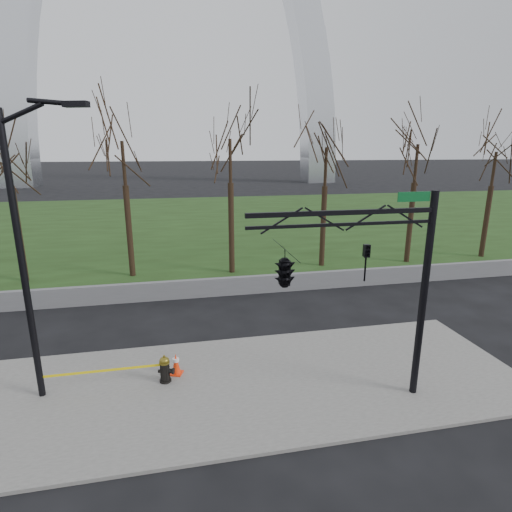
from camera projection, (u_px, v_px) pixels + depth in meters
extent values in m
plane|color=black|center=(235.00, 386.00, 12.28)|extent=(500.00, 500.00, 0.00)
cube|color=slate|center=(235.00, 385.00, 12.27)|extent=(18.00, 6.00, 0.10)
cube|color=#203613|center=(190.00, 221.00, 40.67)|extent=(120.00, 40.00, 0.06)
cube|color=#59595B|center=(210.00, 287.00, 19.74)|extent=(60.00, 0.30, 0.90)
cylinder|color=black|center=(166.00, 380.00, 12.38)|extent=(0.36, 0.36, 0.06)
cylinder|color=black|center=(165.00, 372.00, 12.30)|extent=(0.27, 0.27, 0.63)
cylinder|color=black|center=(172.00, 371.00, 12.26)|extent=(0.25, 0.23, 0.17)
cylinder|color=black|center=(160.00, 371.00, 12.32)|extent=(0.13, 0.13, 0.11)
cylinder|color=olive|center=(164.00, 362.00, 12.22)|extent=(0.32, 0.32, 0.06)
ellipsoid|color=olive|center=(164.00, 360.00, 12.20)|extent=(0.29, 0.29, 0.22)
cylinder|color=olive|center=(164.00, 357.00, 12.17)|extent=(0.06, 0.06, 0.08)
cube|color=#FF340D|center=(177.00, 373.00, 12.80)|extent=(0.47, 0.47, 0.04)
cone|color=#FF340D|center=(176.00, 363.00, 12.71)|extent=(0.28, 0.28, 0.66)
cylinder|color=white|center=(176.00, 360.00, 12.68)|extent=(0.21, 0.21, 0.10)
cylinder|color=black|center=(23.00, 267.00, 10.70)|extent=(0.18, 0.18, 8.00)
cylinder|color=black|center=(20.00, 114.00, 9.65)|extent=(1.24, 0.51, 0.56)
cylinder|color=black|center=(52.00, 102.00, 9.49)|extent=(1.18, 0.49, 0.22)
cube|color=black|center=(76.00, 104.00, 9.44)|extent=(0.64, 0.40, 0.14)
cylinder|color=black|center=(423.00, 299.00, 11.12)|extent=(0.20, 0.20, 6.00)
cube|color=black|center=(344.00, 213.00, 9.99)|extent=(5.00, 0.12, 0.12)
cube|color=black|center=(343.00, 224.00, 10.07)|extent=(5.00, 0.08, 0.08)
cube|color=#0C5926|center=(414.00, 197.00, 10.27)|extent=(0.90, 0.04, 0.25)
imported|color=black|center=(366.00, 263.00, 10.48)|extent=(0.16, 0.20, 1.00)
imported|color=black|center=(285.00, 268.00, 10.04)|extent=(0.53, 2.48, 1.00)
cube|color=yellow|center=(104.00, 371.00, 11.89)|extent=(3.51, 0.01, 0.08)
cube|color=yellow|center=(171.00, 371.00, 12.54)|extent=(0.34, 0.38, 0.08)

